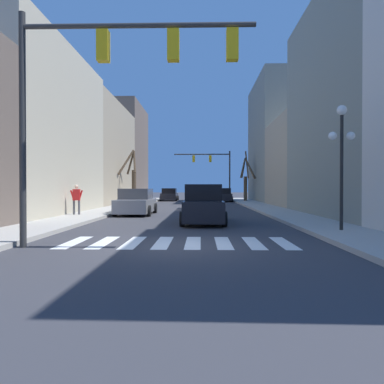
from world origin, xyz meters
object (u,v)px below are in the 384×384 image
(street_tree_left_near, at_px, (133,179))
(street_lamp_right_corner, at_px, (342,142))
(traffic_signal_near, at_px, (107,73))
(car_driving_away_lane, at_px, (203,205))
(street_tree_left_mid, at_px, (246,178))
(car_parked_left_far, at_px, (169,195))
(car_parked_left_mid, at_px, (202,199))
(pedestrian_on_left_sidewalk, at_px, (76,197))
(car_parked_right_far, at_px, (136,202))
(traffic_signal_far, at_px, (213,165))
(car_driving_toward_lane, at_px, (223,195))

(street_tree_left_near, bearing_deg, street_lamp_right_corner, -62.06)
(traffic_signal_near, distance_m, street_lamp_right_corner, 8.32)
(car_driving_away_lane, relative_size, street_tree_left_mid, 0.84)
(traffic_signal_near, bearing_deg, car_parked_left_far, 92.19)
(car_parked_left_mid, relative_size, pedestrian_on_left_sidewalk, 2.87)
(car_parked_right_far, bearing_deg, street_lamp_right_corner, -136.30)
(traffic_signal_far, height_order, car_parked_left_far, traffic_signal_far)
(traffic_signal_far, relative_size, car_driving_away_lane, 1.42)
(car_parked_left_mid, xyz_separation_m, street_tree_left_near, (-6.51, 5.56, 1.71))
(car_parked_left_mid, relative_size, car_driving_away_lane, 0.98)
(car_parked_left_mid, distance_m, car_driving_away_lane, 11.89)
(pedestrian_on_left_sidewalk, bearing_deg, traffic_signal_near, -72.07)
(traffic_signal_far, bearing_deg, street_tree_left_near, -124.83)
(traffic_signal_far, height_order, car_driving_away_lane, traffic_signal_far)
(traffic_signal_near, bearing_deg, car_parked_left_mid, 82.01)
(car_parked_left_far, distance_m, car_driving_toward_lane, 7.08)
(car_driving_away_lane, bearing_deg, street_tree_left_mid, -11.19)
(pedestrian_on_left_sidewalk, bearing_deg, traffic_signal_far, 66.84)
(car_parked_left_mid, xyz_separation_m, car_driving_away_lane, (-0.01, -11.89, 0.04))
(traffic_signal_near, distance_m, street_tree_left_mid, 34.23)
(car_driving_toward_lane, relative_size, pedestrian_on_left_sidewalk, 2.50)
(traffic_signal_far, bearing_deg, car_driving_away_lane, -92.84)
(street_tree_left_near, bearing_deg, car_parked_left_mid, -40.47)
(traffic_signal_far, relative_size, car_parked_left_mid, 1.44)
(traffic_signal_near, bearing_deg, car_driving_toward_lane, 81.35)
(street_lamp_right_corner, distance_m, car_driving_toward_lane, 31.09)
(car_parked_right_far, bearing_deg, pedestrian_on_left_sidewalk, 123.50)
(traffic_signal_far, height_order, street_tree_left_near, traffic_signal_far)
(car_parked_right_far, xyz_separation_m, car_driving_toward_lane, (6.58, 21.55, -0.00))
(street_tree_left_near, bearing_deg, pedestrian_on_left_sidewalk, -92.29)
(street_lamp_right_corner, height_order, car_parked_left_mid, street_lamp_right_corner)
(car_parked_right_far, relative_size, street_tree_left_mid, 0.82)
(street_lamp_right_corner, xyz_separation_m, car_driving_away_lane, (-4.87, 4.00, -2.44))
(traffic_signal_near, relative_size, street_tree_left_mid, 1.12)
(traffic_signal_far, xyz_separation_m, street_tree_left_near, (-7.93, -11.40, -1.99))
(car_parked_left_far, relative_size, street_tree_left_mid, 0.82)
(car_driving_away_lane, bearing_deg, car_parked_left_mid, -0.06)
(street_lamp_right_corner, xyz_separation_m, street_tree_left_mid, (0.28, 30.08, -0.53))
(traffic_signal_far, distance_m, street_lamp_right_corner, 33.05)
(traffic_signal_far, height_order, street_tree_left_mid, traffic_signal_far)
(car_driving_toward_lane, bearing_deg, traffic_signal_far, 29.28)
(car_driving_away_lane, xyz_separation_m, pedestrian_on_left_sidewalk, (-7.06, 3.35, 0.31))
(car_parked_left_far, bearing_deg, street_tree_left_mid, -110.38)
(street_tree_left_near, bearing_deg, car_parked_left_far, 78.60)
(traffic_signal_near, relative_size, car_parked_left_far, 1.38)
(traffic_signal_near, bearing_deg, street_tree_left_near, 98.85)
(car_driving_away_lane, relative_size, car_driving_toward_lane, 1.17)
(traffic_signal_far, distance_m, street_tree_left_mid, 4.96)
(car_driving_away_lane, xyz_separation_m, street_tree_left_near, (-6.50, 17.44, 1.67))
(car_parked_left_mid, bearing_deg, street_tree_left_mid, -19.92)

